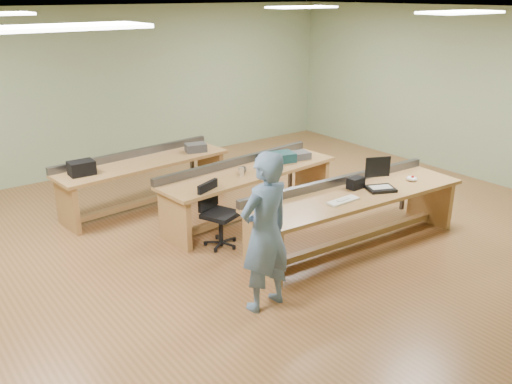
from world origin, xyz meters
TOP-DOWN VIEW (x-y plane):
  - floor at (0.00, 0.00)m, footprint 10.00×10.00m
  - ceiling at (0.00, 0.00)m, footprint 10.00×10.00m
  - wall_back at (0.00, 4.00)m, footprint 10.00×0.04m
  - wall_right at (5.00, 0.00)m, footprint 0.04×8.00m
  - fluor_panels at (0.00, 0.00)m, footprint 6.20×3.50m
  - workbench_front at (1.15, -1.15)m, footprint 3.22×1.05m
  - workbench_mid at (0.60, 0.45)m, footprint 2.95×1.02m
  - workbench_back at (-0.44, 1.81)m, footprint 2.81×0.96m
  - person at (-0.72, -1.64)m, footprint 0.67×0.47m
  - laptop_base at (1.49, -1.29)m, footprint 0.44×0.41m
  - laptop_screen at (1.55, -1.17)m, footprint 0.33×0.16m
  - keyboard at (0.79, -1.30)m, footprint 0.46×0.16m
  - trackball_mouse at (2.13, -1.30)m, footprint 0.16×0.18m
  - camera_bag at (1.27, -1.05)m, footprint 0.23×0.16m
  - task_chair at (-0.29, -0.07)m, footprint 0.61×0.61m
  - parts_bin_teal at (1.26, 0.49)m, footprint 0.46×0.39m
  - parts_bin_grey at (1.55, 0.45)m, footprint 0.43×0.32m
  - mug at (0.45, 0.39)m, footprint 0.14×0.14m
  - drinks_can at (0.37, 0.31)m, footprint 0.08×0.08m
  - storage_box_back at (-1.43, 1.72)m, footprint 0.36×0.26m
  - tray_back at (0.50, 1.77)m, footprint 0.38×0.32m

SIDE VIEW (x-z plane):
  - floor at x=0.00m, z-range 0.00..0.00m
  - task_chair at x=-0.29m, z-range -0.12..0.75m
  - workbench_back at x=-0.44m, z-range 0.12..0.98m
  - workbench_mid at x=0.60m, z-range 0.13..0.99m
  - workbench_front at x=1.15m, z-range 0.13..0.99m
  - keyboard at x=0.79m, z-range 0.75..0.78m
  - laptop_base at x=1.49m, z-range 0.75..0.79m
  - trackball_mouse at x=2.13m, z-range 0.75..0.82m
  - mug at x=0.45m, z-range 0.75..0.84m
  - parts_bin_grey at x=1.55m, z-range 0.75..0.86m
  - drinks_can at x=0.37m, z-range 0.75..0.87m
  - tray_back at x=0.50m, z-range 0.75..0.88m
  - parts_bin_teal at x=1.26m, z-range 0.75..0.89m
  - camera_bag at x=1.27m, z-range 0.75..0.90m
  - storage_box_back at x=-1.43m, z-range 0.75..0.95m
  - person at x=-0.72m, z-range 0.00..1.75m
  - laptop_screen at x=1.55m, z-range 0.89..1.17m
  - wall_back at x=0.00m, z-range 0.00..3.00m
  - wall_right at x=5.00m, z-range 0.00..3.00m
  - fluor_panels at x=0.00m, z-range 2.96..2.99m
  - ceiling at x=0.00m, z-range 3.00..3.00m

